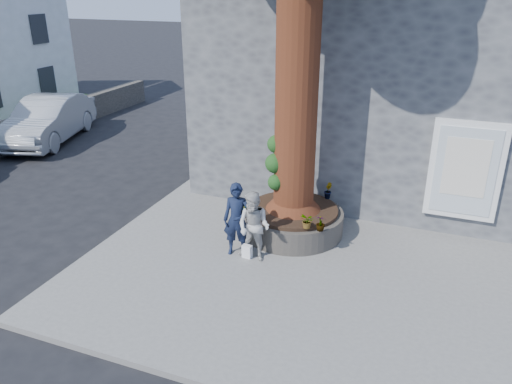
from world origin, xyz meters
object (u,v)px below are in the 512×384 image
(planter, at_px, (293,220))
(man, at_px, (237,220))
(woman, at_px, (254,227))
(car_silver, at_px, (48,120))

(planter, bearing_deg, man, -120.08)
(planter, distance_m, woman, 1.57)
(car_silver, bearing_deg, woman, -44.79)
(man, distance_m, woman, 0.41)
(woman, distance_m, car_silver, 11.56)
(man, bearing_deg, woman, -24.38)
(woman, height_order, car_silver, car_silver)
(man, bearing_deg, planter, 46.39)
(planter, xyz_separation_m, car_silver, (-10.60, 3.97, 0.39))
(man, distance_m, car_silver, 11.17)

